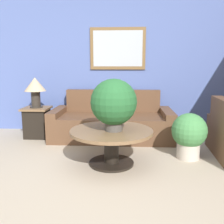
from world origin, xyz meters
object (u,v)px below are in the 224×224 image
object	(u,v)px
side_table	(37,122)
potted_plant_on_table	(114,103)
couch_main	(112,123)
coffee_table	(111,139)
potted_plant_floor	(189,134)
table_lamp	(35,87)

from	to	relation	value
side_table	potted_plant_on_table	bearing A→B (deg)	-40.29
couch_main	coffee_table	size ratio (longest dim) A/B	1.96
couch_main	potted_plant_floor	xyz separation A→B (m)	(1.14, -0.96, 0.09)
potted_plant_floor	side_table	bearing A→B (deg)	159.77
couch_main	coffee_table	xyz separation A→B (m)	(0.07, -1.24, 0.07)
couch_main	potted_plant_on_table	bearing A→B (deg)	-85.62
potted_plant_on_table	potted_plant_floor	world-z (taller)	potted_plant_on_table
table_lamp	potted_plant_floor	size ratio (longest dim) A/B	0.84
side_table	coffee_table	bearing A→B (deg)	-39.99
couch_main	coffee_table	world-z (taller)	couch_main
couch_main	table_lamp	bearing A→B (deg)	-178.66
side_table	potted_plant_on_table	xyz separation A→B (m)	(1.47, -1.25, 0.55)
couch_main	side_table	bearing A→B (deg)	-178.66
table_lamp	side_table	bearing A→B (deg)	0.00
table_lamp	potted_plant_on_table	xyz separation A→B (m)	(1.47, -1.25, -0.08)
potted_plant_on_table	potted_plant_floor	size ratio (longest dim) A/B	1.03
couch_main	table_lamp	distance (m)	1.52
table_lamp	potted_plant_on_table	world-z (taller)	potted_plant_on_table
potted_plant_on_table	potted_plant_floor	distance (m)	1.19
coffee_table	potted_plant_floor	bearing A→B (deg)	14.58
coffee_table	potted_plant_floor	size ratio (longest dim) A/B	1.68
coffee_table	potted_plant_on_table	size ratio (longest dim) A/B	1.63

